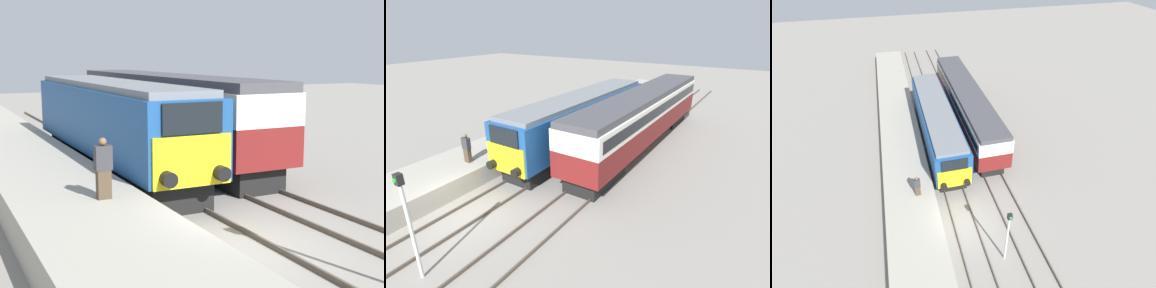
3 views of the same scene
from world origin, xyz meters
TOP-DOWN VIEW (x-y plane):
  - ground_plane at (0.00, 0.00)m, footprint 120.00×120.00m
  - platform_left at (-3.30, 8.00)m, footprint 3.50×50.00m
  - rails_near_track at (0.00, 5.00)m, footprint 1.51×60.00m
  - rails_far_track at (3.40, 5.00)m, footprint 1.50×60.00m
  - locomotive at (0.00, 10.01)m, footprint 2.70×14.72m
  - passenger_carriage at (3.40, 12.49)m, footprint 2.75×17.33m
  - person_on_platform at (-2.70, 2.64)m, footprint 0.44×0.26m
  - signal_post at (1.70, -2.93)m, footprint 0.24×0.28m

SIDE VIEW (x-z plane):
  - ground_plane at x=0.00m, z-range 0.00..0.00m
  - rails_near_track at x=0.00m, z-range 0.00..0.14m
  - rails_far_track at x=3.40m, z-range 0.00..0.14m
  - platform_left at x=-3.30m, z-range 0.00..1.03m
  - person_on_platform at x=-2.70m, z-range 1.02..2.64m
  - locomotive at x=0.00m, z-range 0.23..3.96m
  - passenger_carriage at x=3.40m, z-range 0.41..4.27m
  - signal_post at x=1.70m, z-range 0.37..4.33m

